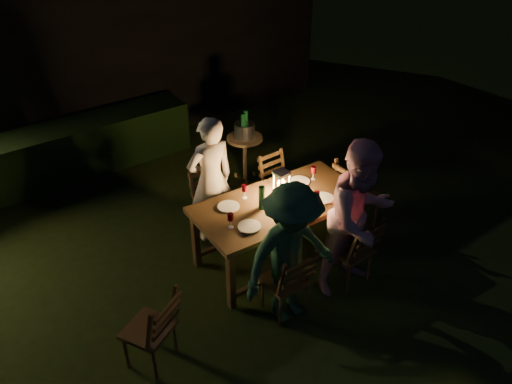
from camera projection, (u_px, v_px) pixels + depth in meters
garden_envelope at (25, 35)px, 8.74m from camera, size 40.00×40.00×3.20m
dining_table at (280, 207)px, 5.73m from camera, size 2.03×1.11×0.82m
chair_near_left at (286, 291)px, 5.23m from camera, size 0.43×0.46×0.92m
chair_near_right at (351, 260)px, 5.64m from camera, size 0.43×0.46×0.94m
chair_far_left at (215, 218)px, 6.31m from camera, size 0.45×0.48×0.96m
chair_far_right at (279, 196)px, 6.77m from camera, size 0.41×0.44×0.90m
chair_end at (356, 205)px, 6.52m from camera, size 0.49×0.46×1.03m
chair_spare at (152, 340)px, 4.68m from camera, size 0.58×0.59×0.94m
person_house_side at (211, 180)px, 6.05m from camera, size 0.63×0.44×1.66m
person_opp_right at (360, 218)px, 5.27m from camera, size 0.92×0.74×1.81m
person_opp_left at (291, 255)px, 4.91m from camera, size 1.08×0.67×1.61m
lantern at (281, 187)px, 5.66m from camera, size 0.16×0.16×0.35m
plate_far_left at (229, 207)px, 5.59m from camera, size 0.25×0.25×0.01m
plate_near_left at (249, 226)px, 5.27m from camera, size 0.25×0.25×0.01m
plate_far_right at (300, 181)px, 6.04m from camera, size 0.25×0.25×0.01m
plate_near_right at (323, 198)px, 5.73m from camera, size 0.25×0.25×0.01m
wineglass_a at (245, 192)px, 5.70m from camera, size 0.06×0.06×0.18m
wineglass_b at (231, 221)px, 5.22m from camera, size 0.06×0.06×0.18m
wineglass_c at (316, 199)px, 5.58m from camera, size 0.06×0.06×0.18m
wineglass_d at (313, 173)px, 6.05m from camera, size 0.06×0.06×0.18m
wineglass_e at (289, 210)px, 5.38m from camera, size 0.06×0.06×0.18m
bottle_table at (262, 198)px, 5.49m from camera, size 0.07×0.07×0.28m
napkin_left at (286, 219)px, 5.39m from camera, size 0.18×0.14×0.01m
napkin_right at (334, 199)px, 5.72m from camera, size 0.18×0.14×0.01m
phone at (248, 233)px, 5.19m from camera, size 0.14×0.07×0.01m
side_table at (245, 142)px, 7.34m from camera, size 0.53×0.53×0.71m
ice_bucket at (245, 130)px, 7.24m from camera, size 0.30×0.30×0.22m
bottle_bucket_a at (243, 129)px, 7.16m from camera, size 0.07×0.07×0.32m
bottle_bucket_b at (246, 125)px, 7.26m from camera, size 0.07×0.07×0.32m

